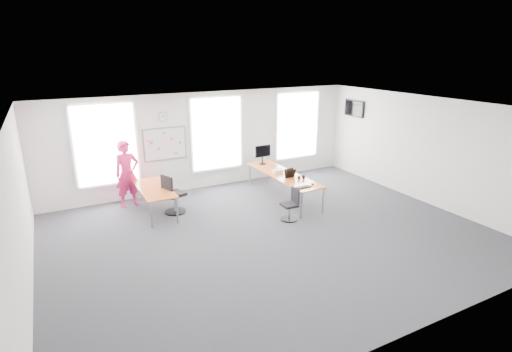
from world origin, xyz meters
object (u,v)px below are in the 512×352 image
keyboard (303,187)px  monitor (263,153)px  chair_left (173,196)px  person (127,174)px  chair_right (291,206)px  desk_left (154,190)px  headphones (301,177)px  desk_right (283,176)px

keyboard → monitor: (0.13, 2.46, 0.36)m
chair_left → person: bearing=20.0°
chair_right → chair_left: chair_left is taller
desk_left → chair_left: bearing=-28.8°
chair_left → headphones: (3.39, -1.05, 0.32)m
desk_right → monitor: (-0.03, 1.21, 0.41)m
desk_left → person: person is taller
chair_right → person: size_ratio=0.45×
desk_right → chair_left: 3.23m
chair_right → chair_left: bearing=-123.7°
desk_left → keyboard: (3.46, -1.91, 0.10)m
chair_left → monitor: bearing=-96.3°
headphones → monitor: bearing=80.9°
chair_right → person: (-3.50, 2.92, 0.57)m
chair_right → desk_right: bearing=157.7°
monitor → desk_right: bearing=-91.8°
headphones → desk_right: bearing=91.6°
person → keyboard: person is taller
chair_left → headphones: bearing=-127.3°
person → keyboard: 4.85m
headphones → chair_left: bearing=146.7°
headphones → monitor: size_ratio=0.32×
chair_left → person: 1.51m
chair_left → person: size_ratio=0.58×
desk_right → person: 4.40m
desk_right → person: person is taller
desk_right → headphones: headphones is taller
desk_right → chair_right: bearing=-114.0°
desk_right → monitor: 1.28m
chair_right → keyboard: (0.47, 0.15, 0.39)m
keyboard → chair_right: bearing=-164.6°
chair_left → person: person is taller
desk_right → headphones: bearing=-72.2°
chair_left → keyboard: 3.48m
person → keyboard: (3.97, -2.78, -0.18)m
desk_right → chair_left: (-3.19, 0.42, -0.22)m
keyboard → headphones: headphones is taller
desk_left → headphones: bearing=-18.5°
desk_right → desk_left: 3.68m
desk_right → person: (-4.12, 1.52, 0.24)m
chair_right → keyboard: 0.63m
chair_right → chair_left: size_ratio=0.78×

